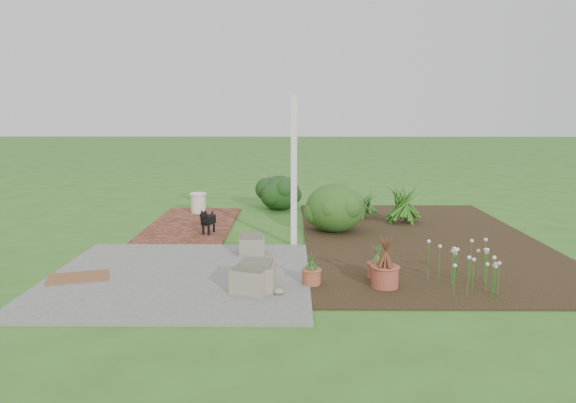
{
  "coord_description": "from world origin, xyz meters",
  "views": [
    {
      "loc": [
        0.28,
        -9.07,
        2.24
      ],
      "look_at": [
        0.2,
        0.4,
        0.7
      ],
      "focal_mm": 35.0,
      "sensor_mm": 36.0,
      "label": 1
    }
  ],
  "objects_px": {
    "evergreen_shrub": "(335,207)",
    "cream_ceramic_urn": "(198,203)",
    "stone_trough_near": "(252,280)",
    "black_dog": "(208,220)"
  },
  "relations": [
    {
      "from": "black_dog",
      "to": "cream_ceramic_urn",
      "type": "xyz_separation_m",
      "value": [
        -0.51,
        2.09,
        -0.05
      ]
    },
    {
      "from": "evergreen_shrub",
      "to": "cream_ceramic_urn",
      "type": "bearing_deg",
      "value": 147.86
    },
    {
      "from": "stone_trough_near",
      "to": "black_dog",
      "type": "relative_size",
      "value": 0.86
    },
    {
      "from": "evergreen_shrub",
      "to": "black_dog",
      "type": "bearing_deg",
      "value": -172.08
    },
    {
      "from": "cream_ceramic_urn",
      "to": "evergreen_shrub",
      "type": "xyz_separation_m",
      "value": [
        2.82,
        -1.77,
        0.23
      ]
    },
    {
      "from": "black_dog",
      "to": "evergreen_shrub",
      "type": "distance_m",
      "value": 2.34
    },
    {
      "from": "cream_ceramic_urn",
      "to": "black_dog",
      "type": "bearing_deg",
      "value": -76.2
    },
    {
      "from": "stone_trough_near",
      "to": "black_dog",
      "type": "xyz_separation_m",
      "value": [
        -1.04,
        3.25,
        0.12
      ]
    },
    {
      "from": "stone_trough_near",
      "to": "cream_ceramic_urn",
      "type": "xyz_separation_m",
      "value": [
        -1.55,
        5.34,
        0.07
      ]
    },
    {
      "from": "stone_trough_near",
      "to": "evergreen_shrub",
      "type": "distance_m",
      "value": 3.8
    }
  ]
}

